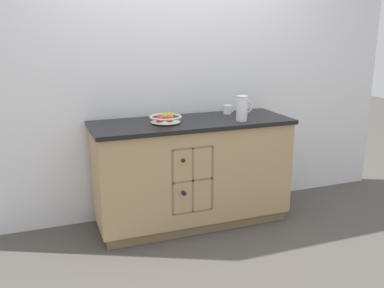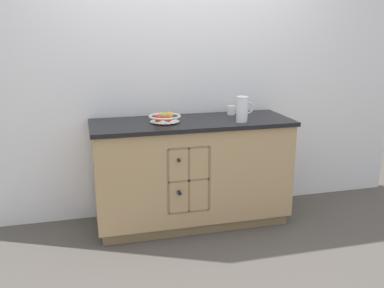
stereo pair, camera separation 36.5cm
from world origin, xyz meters
name	(u,v)px [view 2 (the right image)]	position (x,y,z in m)	size (l,w,h in m)	color
ground_plane	(192,222)	(0.00, 0.00, 0.00)	(14.00, 14.00, 0.00)	#4C4742
back_wall	(182,75)	(0.00, 0.36, 1.27)	(4.40, 0.06, 2.55)	white
kitchen_island	(192,172)	(0.00, 0.00, 0.47)	(1.70, 0.63, 0.93)	olive
fruit_bowl	(165,118)	(-0.24, -0.01, 0.97)	(0.26, 0.26, 0.08)	silver
white_pitcher	(243,109)	(0.39, -0.15, 1.04)	(0.15, 0.10, 0.21)	white
ceramic_mug	(232,110)	(0.42, 0.17, 0.97)	(0.11, 0.07, 0.08)	white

